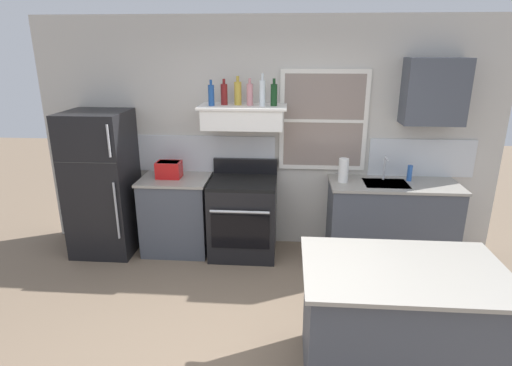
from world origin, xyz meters
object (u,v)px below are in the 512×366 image
at_px(bottle_blue_liqueur, 211,95).
at_px(dish_soap_bottle, 410,173).
at_px(refrigerator, 102,184).
at_px(bottle_champagne_gold_foil, 238,93).
at_px(kitchen_island, 398,324).
at_px(stove_range, 243,217).
at_px(toaster, 169,169).
at_px(bottle_rose_pink, 250,94).
at_px(bottle_red_label_wine, 224,94).
at_px(bottle_clear_tall, 262,92).
at_px(bottle_dark_green_wine, 274,94).
at_px(paper_towel_roll, 343,170).

relative_size(bottle_blue_liqueur, dish_soap_bottle, 1.54).
distance_m(refrigerator, bottle_champagne_gold_foil, 1.90).
xyz_separation_m(bottle_blue_liqueur, kitchen_island, (1.66, -1.92, -1.40)).
height_order(refrigerator, dish_soap_bottle, refrigerator).
bearing_deg(refrigerator, stove_range, 0.80).
height_order(stove_range, kitchen_island, stove_range).
height_order(toaster, dish_soap_bottle, toaster).
height_order(toaster, kitchen_island, toaster).
bearing_deg(toaster, bottle_rose_pink, 3.65).
bearing_deg(bottle_red_label_wine, bottle_blue_liqueur, -146.62).
relative_size(refrigerator, bottle_clear_tall, 4.88).
distance_m(bottle_dark_green_wine, dish_soap_bottle, 1.77).
relative_size(stove_range, paper_towel_roll, 4.04).
bearing_deg(stove_range, bottle_clear_tall, 14.54).
height_order(bottle_champagne_gold_foil, bottle_clear_tall, bottle_clear_tall).
xyz_separation_m(refrigerator, bottle_rose_pink, (1.72, 0.13, 1.03)).
relative_size(stove_range, bottle_champagne_gold_foil, 3.51).
relative_size(bottle_champagne_gold_foil, bottle_rose_pink, 1.08).
bearing_deg(toaster, bottle_red_label_wine, 6.79).
bearing_deg(stove_range, bottle_red_label_wine, 149.48).
distance_m(bottle_red_label_wine, bottle_champagne_gold_foil, 0.15).
distance_m(bottle_champagne_gold_foil, bottle_rose_pink, 0.13).
bearing_deg(refrigerator, kitchen_island, -32.05).
height_order(toaster, bottle_red_label_wine, bottle_red_label_wine).
xyz_separation_m(bottle_rose_pink, kitchen_island, (1.25, -1.99, -1.41)).
relative_size(bottle_blue_liqueur, bottle_red_label_wine, 0.99).
bearing_deg(paper_towel_roll, dish_soap_bottle, 7.56).
bearing_deg(stove_range, kitchen_island, -54.94).
bearing_deg(dish_soap_bottle, bottle_rose_pink, -179.03).
height_order(bottle_dark_green_wine, dish_soap_bottle, bottle_dark_green_wine).
bearing_deg(refrigerator, bottle_dark_green_wine, 2.76).
xyz_separation_m(bottle_red_label_wine, dish_soap_bottle, (2.09, 0.01, -0.86)).
bearing_deg(bottle_rose_pink, bottle_red_label_wine, 176.39).
bearing_deg(bottle_clear_tall, kitchen_island, -60.25).
relative_size(bottle_blue_liqueur, bottle_clear_tall, 0.81).
relative_size(bottle_blue_liqueur, bottle_champagne_gold_foil, 0.89).
xyz_separation_m(bottle_dark_green_wine, paper_towel_roll, (0.79, -0.04, -0.82)).
relative_size(toaster, bottle_clear_tall, 0.86).
bearing_deg(bottle_red_label_wine, bottle_rose_pink, -3.61).
distance_m(refrigerator, paper_towel_roll, 2.78).
xyz_separation_m(refrigerator, bottle_dark_green_wine, (1.99, 0.10, 1.03)).
xyz_separation_m(toaster, dish_soap_bottle, (2.74, 0.09, -0.01)).
bearing_deg(bottle_rose_pink, paper_towel_roll, -3.77).
distance_m(stove_range, kitchen_island, 2.30).
distance_m(bottle_champagne_gold_foil, paper_towel_roll, 1.45).
height_order(refrigerator, bottle_clear_tall, bottle_clear_tall).
distance_m(toaster, kitchen_island, 2.97).
relative_size(bottle_rose_pink, paper_towel_roll, 1.07).
xyz_separation_m(refrigerator, toaster, (0.79, 0.07, 0.17)).
height_order(refrigerator, bottle_rose_pink, bottle_rose_pink).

